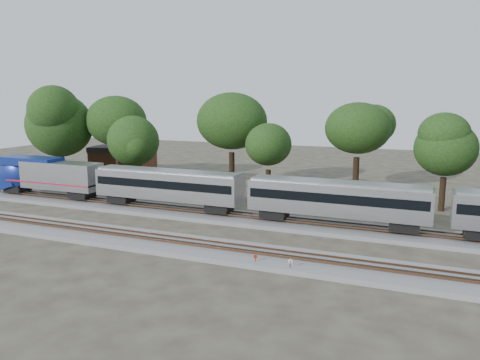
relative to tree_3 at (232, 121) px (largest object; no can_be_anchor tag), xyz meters
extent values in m
plane|color=#383328|center=(8.56, -21.19, -9.16)|extent=(160.00, 160.00, 0.00)
cube|color=slate|center=(8.56, -15.19, -8.96)|extent=(160.00, 5.00, 0.40)
cube|color=brown|center=(8.56, -15.91, -8.51)|extent=(160.00, 0.08, 0.15)
cube|color=brown|center=(8.56, -14.48, -8.51)|extent=(160.00, 0.08, 0.15)
cube|color=slate|center=(8.56, -25.19, -8.96)|extent=(160.00, 5.00, 0.40)
cube|color=brown|center=(8.56, -25.91, -8.51)|extent=(160.00, 0.08, 0.15)
cube|color=brown|center=(8.56, -24.48, -8.51)|extent=(160.00, 0.08, 0.15)
cube|color=#BABCC1|center=(-15.54, -15.19, -5.98)|extent=(10.20, 2.89, 3.18)
ellipsoid|color=navy|center=(-22.86, -15.19, -6.22)|extent=(5.20, 3.00, 4.43)
cube|color=navy|center=(-20.26, -15.19, -4.48)|extent=(8.18, 2.83, 0.96)
cube|color=black|center=(-22.38, -15.19, -5.25)|extent=(0.43, 2.21, 1.26)
cube|color=maroon|center=(-16.70, -15.19, -6.79)|extent=(12.51, 2.93, 0.17)
cube|color=black|center=(-22.72, -15.19, -8.00)|extent=(2.50, 2.12, 0.87)
cube|color=black|center=(-12.61, -15.19, -8.00)|extent=(2.50, 2.12, 0.87)
cube|color=#BABCC1|center=(-0.98, -15.19, -6.12)|extent=(16.75, 2.89, 2.89)
cube|color=black|center=(-0.98, -15.19, -5.83)|extent=(16.17, 2.94, 0.87)
cube|color=gray|center=(-0.98, -15.19, -4.63)|extent=(16.37, 2.31, 0.34)
cube|color=black|center=(-7.04, -15.19, -8.00)|extent=(2.50, 2.12, 0.87)
cube|color=black|center=(5.09, -15.19, -8.00)|extent=(2.50, 2.12, 0.87)
cube|color=#BABCC1|center=(17.15, -15.19, -6.12)|extent=(16.75, 2.89, 2.89)
cube|color=black|center=(17.15, -15.19, -5.83)|extent=(16.17, 2.94, 0.87)
cube|color=gray|center=(17.15, -15.19, -4.63)|extent=(16.37, 2.31, 0.34)
cube|color=black|center=(11.08, -15.19, -8.00)|extent=(2.50, 2.12, 0.87)
cube|color=black|center=(23.21, -15.19, -8.00)|extent=(2.50, 2.12, 0.87)
cube|color=black|center=(29.21, -15.19, -8.00)|extent=(2.50, 2.12, 0.87)
cylinder|color=#512D19|center=(13.45, -26.97, -8.75)|extent=(0.05, 0.05, 0.82)
cylinder|color=#B21B0C|center=(13.45, -26.97, -8.39)|extent=(0.29, 0.10, 0.29)
cylinder|color=#512D19|center=(16.17, -27.22, -8.70)|extent=(0.06, 0.06, 0.93)
cylinder|color=silver|center=(16.17, -27.22, -8.28)|extent=(0.31, 0.17, 0.33)
cube|color=#512D19|center=(14.53, -27.27, -9.01)|extent=(0.58, 0.47, 0.30)
cube|color=brown|center=(-21.47, 5.07, -7.33)|extent=(10.19, 8.00, 3.66)
cube|color=black|center=(-21.47, 5.07, -5.08)|extent=(10.42, 8.23, 0.82)
cylinder|color=black|center=(-25.14, -4.75, -6.92)|extent=(0.70, 0.70, 4.48)
ellipsoid|color=black|center=(-25.14, -4.75, -0.83)|extent=(8.46, 8.46, 7.19)
cylinder|color=black|center=(-17.05, -2.22, -6.74)|extent=(0.70, 0.70, 4.84)
ellipsoid|color=black|center=(-17.05, -2.22, -0.17)|extent=(9.13, 9.13, 7.76)
cylinder|color=black|center=(-11.36, -6.40, -7.36)|extent=(0.70, 0.70, 3.60)
ellipsoid|color=black|center=(-11.36, -6.40, -2.48)|extent=(6.78, 6.78, 5.77)
cylinder|color=black|center=(0.00, 0.00, -6.69)|extent=(0.70, 0.70, 4.95)
ellipsoid|color=black|center=(0.00, 0.00, 0.02)|extent=(9.33, 9.33, 7.93)
cylinder|color=black|center=(6.79, -4.56, -7.35)|extent=(0.70, 0.70, 3.63)
ellipsoid|color=black|center=(6.79, -4.56, -2.42)|extent=(6.84, 6.84, 5.81)
cylinder|color=black|center=(15.95, 4.64, -6.91)|extent=(0.70, 0.70, 4.50)
ellipsoid|color=black|center=(15.95, 4.64, -0.80)|extent=(8.49, 8.49, 7.21)
cylinder|color=black|center=(26.43, -3.12, -7.30)|extent=(0.70, 0.70, 3.73)
ellipsoid|color=black|center=(26.43, -3.12, -2.24)|extent=(7.03, 7.03, 5.97)
camera|label=1|loc=(24.82, -57.89, 3.25)|focal=35.00mm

